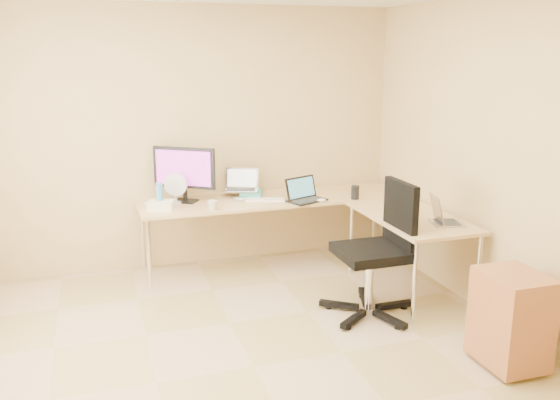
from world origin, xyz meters
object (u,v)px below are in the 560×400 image
object	(u,v)px
mug	(212,205)
cabinet	(511,319)
laptop_center	(241,180)
laptop_black	(307,190)
keyboard	(264,200)
desk_return	(409,254)
water_bottle	(160,196)
desk_fan	(176,190)
laptop_return	(448,212)
office_chair	(370,258)
desk_main	(274,233)
monitor	(184,175)

from	to	relation	value
mug	cabinet	xyz separation A→B (m)	(1.64, -2.12, -0.41)
laptop_center	cabinet	bearing A→B (deg)	-41.62
laptop_black	keyboard	world-z (taller)	laptop_black
desk_return	keyboard	xyz separation A→B (m)	(-1.10, 0.92, 0.37)
desk_return	keyboard	size ratio (longest dim) A/B	3.18
water_bottle	desk_fan	bearing A→B (deg)	42.92
keyboard	laptop_return	distance (m)	1.77
laptop_black	office_chair	world-z (taller)	office_chair
keyboard	office_chair	bearing A→B (deg)	-49.14
laptop_center	laptop_black	world-z (taller)	laptop_center
desk_return	keyboard	world-z (taller)	keyboard
laptop_black	cabinet	size ratio (longest dim) A/B	0.56
desk_main	desk_fan	bearing A→B (deg)	176.19
laptop_center	laptop_black	distance (m)	0.70
monitor	cabinet	world-z (taller)	monitor
desk_return	office_chair	bearing A→B (deg)	-150.41
monitor	keyboard	size ratio (longest dim) A/B	1.54
desk_main	mug	size ratio (longest dim) A/B	28.23
water_bottle	office_chair	xyz separation A→B (m)	(1.55, -1.22, -0.35)
desk_main	keyboard	xyz separation A→B (m)	(-0.13, -0.08, 0.37)
laptop_black	cabinet	xyz separation A→B (m)	(0.70, -2.16, -0.49)
desk_fan	keyboard	bearing A→B (deg)	13.35
laptop_black	desk_fan	xyz separation A→B (m)	(-1.23, 0.29, 0.02)
laptop_return	monitor	bearing A→B (deg)	68.23
laptop_black	office_chair	xyz separation A→B (m)	(0.15, -1.09, -0.35)
cabinet	laptop_return	bearing A→B (deg)	81.72
laptop_center	water_bottle	size ratio (longest dim) A/B	1.37
keyboard	laptop_return	world-z (taller)	laptop_return
desk_return	monitor	xyz separation A→B (m)	(-1.84, 1.11, 0.63)
laptop_black	keyboard	bearing A→B (deg)	137.13
desk_return	monitor	bearing A→B (deg)	148.84
desk_return	mug	world-z (taller)	mug
monitor	mug	size ratio (longest dim) A/B	6.70
mug	office_chair	bearing A→B (deg)	-43.82
desk_return	water_bottle	world-z (taller)	water_bottle
laptop_center	mug	xyz separation A→B (m)	(-0.39, -0.47, -0.11)
desk_main	monitor	size ratio (longest dim) A/B	4.21
keyboard	cabinet	world-z (taller)	keyboard
laptop_center	laptop_black	xyz separation A→B (m)	(0.55, -0.43, -0.04)
laptop_black	laptop_return	bearing A→B (deg)	-74.63
desk_fan	cabinet	size ratio (longest dim) A/B	0.42
laptop_return	water_bottle	bearing A→B (deg)	75.35
desk_main	water_bottle	bearing A→B (deg)	-175.38
desk_main	laptop_black	distance (m)	0.60
water_bottle	laptop_return	distance (m)	2.57
laptop_center	mug	size ratio (longest dim) A/B	3.60
office_chair	laptop_return	bearing A→B (deg)	-1.10
laptop_black	cabinet	bearing A→B (deg)	-94.53
keyboard	desk_fan	size ratio (longest dim) A/B	1.49
desk_main	desk_return	xyz separation A→B (m)	(0.98, -1.00, 0.00)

